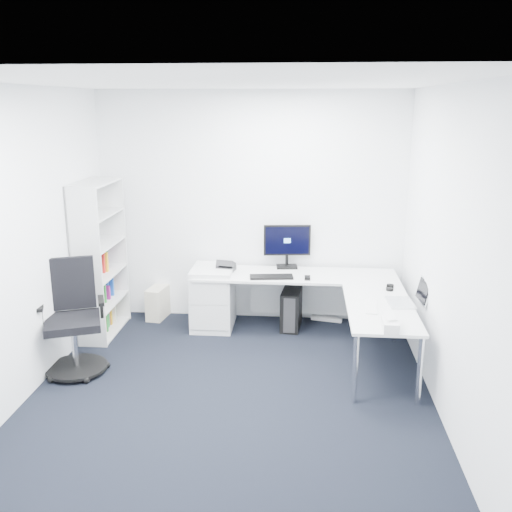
# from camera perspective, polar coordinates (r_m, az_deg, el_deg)

# --- Properties ---
(ground) EXTENTS (4.20, 4.20, 0.00)m
(ground) POSITION_cam_1_polar(r_m,az_deg,el_deg) (5.20, -2.72, -14.28)
(ground) COLOR black
(ceiling) EXTENTS (4.20, 4.20, 0.00)m
(ceiling) POSITION_cam_1_polar(r_m,az_deg,el_deg) (4.54, -3.16, 16.98)
(ceiling) COLOR white
(wall_back) EXTENTS (3.60, 0.02, 2.70)m
(wall_back) POSITION_cam_1_polar(r_m,az_deg,el_deg) (6.73, -0.51, 4.81)
(wall_back) COLOR white
(wall_back) RESTS_ON ground
(wall_front) EXTENTS (3.60, 0.02, 2.70)m
(wall_front) POSITION_cam_1_polar(r_m,az_deg,el_deg) (2.74, -8.93, -10.95)
(wall_front) COLOR white
(wall_front) RESTS_ON ground
(wall_left) EXTENTS (0.02, 4.20, 2.70)m
(wall_left) POSITION_cam_1_polar(r_m,az_deg,el_deg) (5.24, -22.82, 0.67)
(wall_left) COLOR white
(wall_left) RESTS_ON ground
(wall_right) EXTENTS (0.02, 4.20, 2.70)m
(wall_right) POSITION_cam_1_polar(r_m,az_deg,el_deg) (4.79, 18.92, -0.22)
(wall_right) COLOR white
(wall_right) RESTS_ON ground
(l_desk) EXTENTS (2.28, 1.28, 0.67)m
(l_desk) POSITION_cam_1_polar(r_m,az_deg,el_deg) (6.29, 3.92, -5.57)
(l_desk) COLOR silver
(l_desk) RESTS_ON ground
(drawer_pedestal) EXTENTS (0.47, 0.58, 0.72)m
(drawer_pedestal) POSITION_cam_1_polar(r_m,az_deg,el_deg) (6.67, -4.31, -4.14)
(drawer_pedestal) COLOR silver
(drawer_pedestal) RESTS_ON ground
(bookshelf) EXTENTS (0.34, 0.87, 1.73)m
(bookshelf) POSITION_cam_1_polar(r_m,az_deg,el_deg) (6.57, -15.31, -0.30)
(bookshelf) COLOR silver
(bookshelf) RESTS_ON ground
(task_chair) EXTENTS (0.80, 0.80, 1.10)m
(task_chair) POSITION_cam_1_polar(r_m,az_deg,el_deg) (5.74, -17.88, -6.04)
(task_chair) COLOR black
(task_chair) RESTS_ON ground
(black_pc_tower) EXTENTS (0.25, 0.49, 0.46)m
(black_pc_tower) POSITION_cam_1_polar(r_m,az_deg,el_deg) (6.68, 3.55, -5.28)
(black_pc_tower) COLOR black
(black_pc_tower) RESTS_ON ground
(beige_pc_tower) EXTENTS (0.24, 0.43, 0.38)m
(beige_pc_tower) POSITION_cam_1_polar(r_m,az_deg,el_deg) (7.09, -9.72, -4.56)
(beige_pc_tower) COLOR beige
(beige_pc_tower) RESTS_ON ground
(power_strip) EXTENTS (0.38, 0.14, 0.04)m
(power_strip) POSITION_cam_1_polar(r_m,az_deg,el_deg) (6.98, 7.07, -6.28)
(power_strip) COLOR silver
(power_strip) RESTS_ON ground
(monitor) EXTENTS (0.56, 0.23, 0.53)m
(monitor) POSITION_cam_1_polar(r_m,az_deg,el_deg) (6.68, 3.13, 1.02)
(monitor) COLOR black
(monitor) RESTS_ON l_desk
(black_keyboard) EXTENTS (0.50, 0.23, 0.02)m
(black_keyboard) POSITION_cam_1_polar(r_m,az_deg,el_deg) (6.34, 1.55, -2.10)
(black_keyboard) COLOR black
(black_keyboard) RESTS_ON l_desk
(mouse) EXTENTS (0.06, 0.10, 0.03)m
(mouse) POSITION_cam_1_polar(r_m,az_deg,el_deg) (6.31, 5.16, -2.19)
(mouse) COLOR black
(mouse) RESTS_ON l_desk
(desk_phone) EXTENTS (0.22, 0.22, 0.14)m
(desk_phone) POSITION_cam_1_polar(r_m,az_deg,el_deg) (6.58, -3.02, -0.94)
(desk_phone) COLOR #28282B
(desk_phone) RESTS_ON l_desk
(laptop) EXTENTS (0.38, 0.37, 0.25)m
(laptop) POSITION_cam_1_polar(r_m,az_deg,el_deg) (5.67, 14.31, -3.45)
(laptop) COLOR silver
(laptop) RESTS_ON l_desk
(white_keyboard) EXTENTS (0.14, 0.39, 0.01)m
(white_keyboard) POSITION_cam_1_polar(r_m,az_deg,el_deg) (5.54, 11.43, -5.02)
(white_keyboard) COLOR silver
(white_keyboard) RESTS_ON l_desk
(headphones) EXTENTS (0.14, 0.20, 0.05)m
(headphones) POSITION_cam_1_polar(r_m,az_deg,el_deg) (6.13, 13.25, -2.99)
(headphones) COLOR black
(headphones) RESTS_ON l_desk
(orange_fruit) EXTENTS (0.07, 0.07, 0.07)m
(orange_fruit) POSITION_cam_1_polar(r_m,az_deg,el_deg) (5.17, 13.59, -6.28)
(orange_fruit) COLOR orange
(orange_fruit) RESTS_ON l_desk
(tissue_box) EXTENTS (0.13, 0.25, 0.09)m
(tissue_box) POSITION_cam_1_polar(r_m,az_deg,el_deg) (5.05, 13.25, -6.71)
(tissue_box) COLOR silver
(tissue_box) RESTS_ON l_desk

